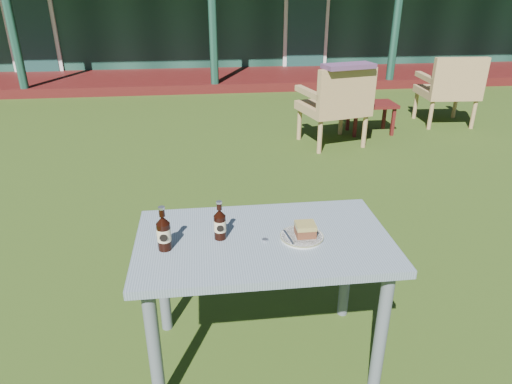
{
  "coord_description": "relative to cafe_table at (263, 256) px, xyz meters",
  "views": [
    {
      "loc": [
        -0.26,
        -3.44,
        1.82
      ],
      "look_at": [
        0.0,
        -1.3,
        0.82
      ],
      "focal_mm": 32.0,
      "sensor_mm": 36.0,
      "label": 1
    }
  ],
  "objects": [
    {
      "name": "armchair_left",
      "position": [
        1.32,
        3.3,
        -0.08
      ],
      "size": [
        0.84,
        0.81,
        0.95
      ],
      "color": "tan",
      "rests_on": "ground"
    },
    {
      "name": "cake_slice",
      "position": [
        0.19,
        -0.02,
        0.15
      ],
      "size": [
        0.09,
        0.09,
        0.06
      ],
      "color": "#552E1B",
      "rests_on": "plate"
    },
    {
      "name": "plate",
      "position": [
        0.18,
        -0.03,
        0.11
      ],
      "size": [
        0.2,
        0.2,
        0.01
      ],
      "color": "silver",
      "rests_on": "cafe_table"
    },
    {
      "name": "cola_bottle_far",
      "position": [
        -0.46,
        -0.04,
        0.19
      ],
      "size": [
        0.06,
        0.07,
        0.21
      ],
      "color": "black",
      "rests_on": "cafe_table"
    },
    {
      "name": "armchair_right",
      "position": [
        3.09,
        3.96,
        -0.09
      ],
      "size": [
        0.74,
        0.7,
        0.94
      ],
      "color": "tan",
      "rests_on": "ground"
    },
    {
      "name": "floral_throw",
      "position": [
        1.37,
        3.11,
        0.36
      ],
      "size": [
        0.62,
        0.37,
        0.05
      ],
      "primitive_type": "cube",
      "rotation": [
        0.0,
        0.0,
        3.38
      ],
      "color": "#58375A",
      "rests_on": "armchair_left"
    },
    {
      "name": "fork",
      "position": [
        0.11,
        -0.04,
        0.12
      ],
      "size": [
        0.03,
        0.14,
        0.0
      ],
      "primitive_type": "cube",
      "rotation": [
        0.0,
        0.0,
        0.15
      ],
      "color": "silver",
      "rests_on": "plate"
    },
    {
      "name": "bottle_cap",
      "position": [
        0.0,
        -0.03,
        0.11
      ],
      "size": [
        0.03,
        0.03,
        0.01
      ],
      "primitive_type": "cylinder",
      "color": "silver",
      "rests_on": "cafe_table"
    },
    {
      "name": "cafe_table",
      "position": [
        0.0,
        0.0,
        0.0
      ],
      "size": [
        1.2,
        0.7,
        0.72
      ],
      "color": "slate",
      "rests_on": "ground"
    },
    {
      "name": "cola_bottle_near",
      "position": [
        -0.2,
        0.02,
        0.18
      ],
      "size": [
        0.06,
        0.06,
        0.19
      ],
      "color": "black",
      "rests_on": "cafe_table"
    },
    {
      "name": "side_table",
      "position": [
        1.92,
        3.75,
        -0.28
      ],
      "size": [
        0.6,
        0.4,
        0.4
      ],
      "color": "#4A1312",
      "rests_on": "ground"
    },
    {
      "name": "ground",
      "position": [
        0.0,
        1.6,
        -0.62
      ],
      "size": [
        80.0,
        80.0,
        0.0
      ],
      "primitive_type": "plane",
      "color": "#334916"
    }
  ]
}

